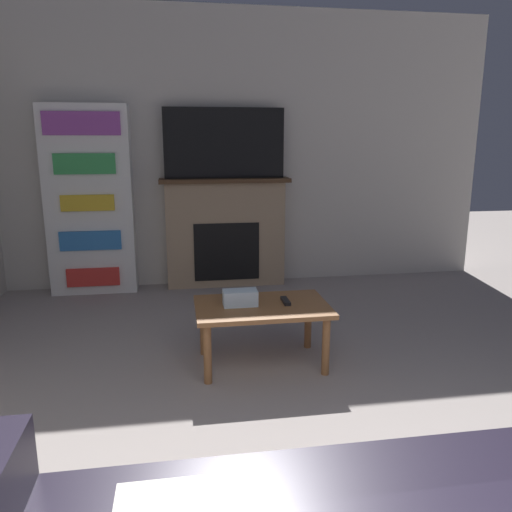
{
  "coord_description": "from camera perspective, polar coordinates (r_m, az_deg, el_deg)",
  "views": [
    {
      "loc": [
        -0.52,
        -0.46,
        1.46
      ],
      "look_at": [
        -0.01,
        2.71,
        0.71
      ],
      "focal_mm": 35.0,
      "sensor_mm": 36.0,
      "label": 1
    }
  ],
  "objects": [
    {
      "name": "fireplace",
      "position": [
        5.05,
        -3.51,
        2.75
      ],
      "size": [
        1.28,
        0.28,
        1.09
      ],
      "color": "tan",
      "rests_on": "ground_plane"
    },
    {
      "name": "bookshelf",
      "position": [
        5.02,
        -18.45,
        6.01
      ],
      "size": [
        0.8,
        0.29,
        1.78
      ],
      "color": "white",
      "rests_on": "ground_plane"
    },
    {
      "name": "coffee_table",
      "position": [
        3.27,
        0.68,
        -6.56
      ],
      "size": [
        0.86,
        0.55,
        0.41
      ],
      "color": "brown",
      "rests_on": "ground_plane"
    },
    {
      "name": "remote_control",
      "position": [
        3.3,
        3.4,
        -5.15
      ],
      "size": [
        0.04,
        0.15,
        0.02
      ],
      "color": "black",
      "rests_on": "coffee_table"
    },
    {
      "name": "wall_back",
      "position": [
        5.11,
        -3.4,
        11.92
      ],
      "size": [
        5.4,
        0.06,
        2.7
      ],
      "color": "beige",
      "rests_on": "ground_plane"
    },
    {
      "name": "tissue_box",
      "position": [
        3.23,
        -1.82,
        -4.8
      ],
      "size": [
        0.22,
        0.12,
        0.1
      ],
      "color": "silver",
      "rests_on": "coffee_table"
    },
    {
      "name": "tv",
      "position": [
        4.95,
        -3.63,
        12.74
      ],
      "size": [
        1.17,
        0.03,
        0.67
      ],
      "color": "black",
      "rests_on": "fireplace"
    }
  ]
}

